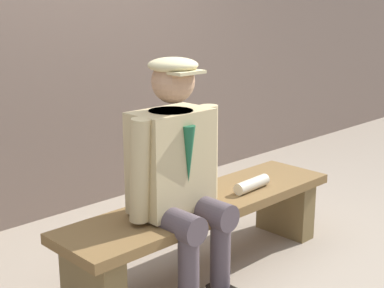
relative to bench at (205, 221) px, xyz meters
name	(u,v)px	position (x,y,z in m)	size (l,w,h in m)	color
ground_plane	(204,270)	(0.00, 0.00, -0.31)	(30.00, 30.00, 0.00)	gray
bench	(205,221)	(0.00, 0.00, 0.00)	(1.84, 0.46, 0.44)	brown
seated_man	(178,168)	(0.26, 0.05, 0.39)	(0.60, 0.56, 1.28)	tan
rolled_magazine	(252,184)	(-0.32, 0.08, 0.16)	(0.07, 0.07, 0.27)	beige
stadium_wall	(58,46)	(0.00, -1.50, 0.91)	(12.00, 0.24, 2.45)	#715E52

